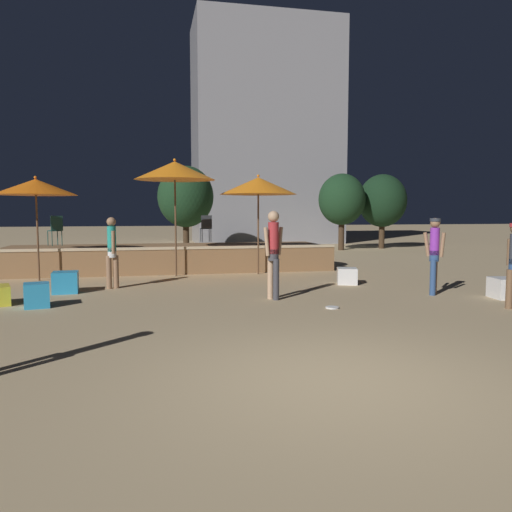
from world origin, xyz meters
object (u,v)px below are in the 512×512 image
at_px(person_1, 112,250).
at_px(frisbee_disc, 332,307).
at_px(background_tree_1, 382,201).
at_px(cube_seat_5, 347,276).
at_px(cube_seat_0, 37,295).
at_px(person_4, 273,250).
at_px(cube_seat_4, 506,288).
at_px(bistro_chair_1, 206,226).
at_px(patio_umbrella_1, 36,187).
at_px(background_tree_2, 342,200).
at_px(cube_seat_3, 65,282).
at_px(patio_umbrella_0, 258,186).
at_px(patio_umbrella_2, 175,171).
at_px(background_tree_0, 186,197).
at_px(bistro_chair_0, 56,228).
at_px(person_2, 434,252).

xyz_separation_m(person_1, frisbee_disc, (4.31, -3.46, -0.91)).
bearing_deg(background_tree_1, cube_seat_5, -119.79).
xyz_separation_m(cube_seat_0, person_1, (1.26, 2.17, 0.70)).
bearing_deg(person_4, background_tree_1, -60.63).
height_order(cube_seat_4, bistro_chair_1, bistro_chair_1).
xyz_separation_m(patio_umbrella_1, background_tree_2, (11.94, 8.39, -0.08)).
distance_m(cube_seat_3, bistro_chair_1, 6.25).
bearing_deg(patio_umbrella_0, cube_seat_0, -141.88).
height_order(patio_umbrella_1, patio_umbrella_2, patio_umbrella_2).
relative_size(patio_umbrella_0, cube_seat_4, 4.64).
bearing_deg(cube_seat_3, patio_umbrella_1, 114.31).
xyz_separation_m(person_1, background_tree_0, (2.51, 10.78, 1.59)).
distance_m(cube_seat_0, cube_seat_3, 1.73).
bearing_deg(cube_seat_5, bistro_chair_0, 152.61).
bearing_deg(bistro_chair_0, background_tree_0, -154.64).
relative_size(patio_umbrella_0, person_2, 1.71).
bearing_deg(bistro_chair_0, person_1, 84.51).
height_order(person_2, person_4, person_4).
xyz_separation_m(cube_seat_0, person_4, (4.70, -0.10, 0.81)).
xyz_separation_m(cube_seat_5, frisbee_disc, (-1.51, -2.96, -0.19)).
xyz_separation_m(person_1, background_tree_2, (9.90, 10.22, 1.48)).
distance_m(cube_seat_3, person_4, 4.86).
xyz_separation_m(bistro_chair_0, background_tree_2, (11.76, 6.74, 1.04)).
xyz_separation_m(cube_seat_0, cube_seat_3, (0.26, 1.71, 0.01)).
bearing_deg(background_tree_1, person_2, -111.47).
bearing_deg(patio_umbrella_1, person_4, -36.81).
xyz_separation_m(patio_umbrella_1, patio_umbrella_2, (3.66, 0.17, 0.50)).
distance_m(person_4, frisbee_disc, 1.80).
bearing_deg(person_4, patio_umbrella_2, -3.43).
xyz_separation_m(patio_umbrella_2, cube_seat_0, (-2.88, -4.17, -2.76)).
bearing_deg(person_2, patio_umbrella_0, -104.86).
xyz_separation_m(person_4, background_tree_0, (-0.92, 13.05, 1.48)).
relative_size(bistro_chair_1, background_tree_1, 0.24).
bearing_deg(background_tree_1, frisbee_disc, -119.22).
height_order(patio_umbrella_1, person_2, patio_umbrella_1).
height_order(cube_seat_4, bistro_chair_0, bistro_chair_0).
bearing_deg(person_1, bistro_chair_0, -77.64).
relative_size(patio_umbrella_2, background_tree_1, 0.90).
xyz_separation_m(cube_seat_0, cube_seat_4, (9.62, -0.98, -0.02)).
relative_size(patio_umbrella_1, background_tree_0, 0.71).
relative_size(patio_umbrella_0, cube_seat_0, 5.43).
distance_m(patio_umbrella_0, person_2, 5.61).
bearing_deg(background_tree_0, person_4, -85.97).
xyz_separation_m(cube_seat_0, background_tree_1, (13.53, 12.94, 2.14)).
distance_m(cube_seat_4, person_1, 8.95).
distance_m(patio_umbrella_0, bistro_chair_0, 6.20).
bearing_deg(cube_seat_0, bistro_chair_1, 58.59).
xyz_separation_m(patio_umbrella_1, bistro_chair_1, (4.79, 2.58, -1.13)).
bearing_deg(frisbee_disc, cube_seat_5, 62.98).
relative_size(person_2, background_tree_0, 0.44).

